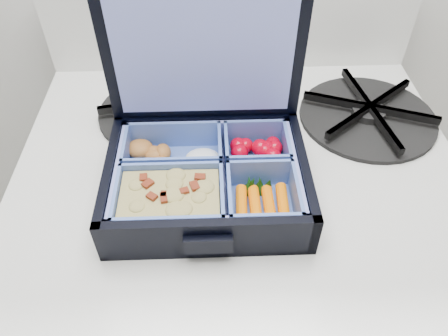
{
  "coord_description": "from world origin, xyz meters",
  "views": [
    {
      "loc": [
        0.57,
        1.29,
        1.27
      ],
      "look_at": [
        0.58,
        1.65,
        0.91
      ],
      "focal_mm": 35.0,
      "sensor_mm": 36.0,
      "label": 1
    }
  ],
  "objects_px": {
    "stove": "(234,319)",
    "bento_box": "(207,179)",
    "fork": "(218,115)",
    "burner_grate": "(369,111)"
  },
  "relations": [
    {
      "from": "stove",
      "to": "burner_grate",
      "type": "distance_m",
      "value": 0.5
    },
    {
      "from": "stove",
      "to": "fork",
      "type": "height_order",
      "value": "fork"
    },
    {
      "from": "stove",
      "to": "fork",
      "type": "bearing_deg",
      "value": 103.2
    },
    {
      "from": "bento_box",
      "to": "fork",
      "type": "height_order",
      "value": "bento_box"
    },
    {
      "from": "stove",
      "to": "burner_grate",
      "type": "height_order",
      "value": "burner_grate"
    },
    {
      "from": "bento_box",
      "to": "fork",
      "type": "relative_size",
      "value": 1.28
    },
    {
      "from": "burner_grate",
      "to": "fork",
      "type": "relative_size",
      "value": 1.08
    },
    {
      "from": "stove",
      "to": "fork",
      "type": "relative_size",
      "value": 4.8
    },
    {
      "from": "stove",
      "to": "bento_box",
      "type": "relative_size",
      "value": 3.76
    },
    {
      "from": "stove",
      "to": "bento_box",
      "type": "height_order",
      "value": "bento_box"
    }
  ]
}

